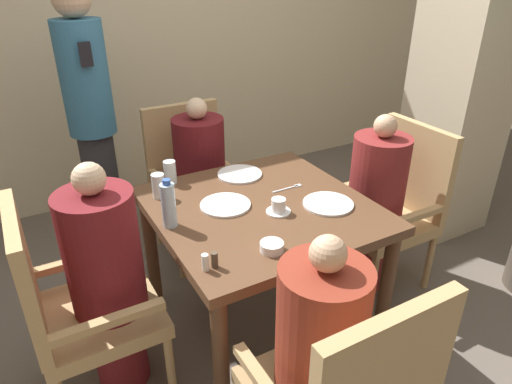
{
  "coord_description": "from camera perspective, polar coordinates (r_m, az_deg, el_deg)",
  "views": [
    {
      "loc": [
        -0.99,
        -1.7,
        1.84
      ],
      "look_at": [
        0.0,
        0.05,
        0.81
      ],
      "focal_mm": 32.0,
      "sensor_mm": 36.0,
      "label": 1
    }
  ],
  "objects": [
    {
      "name": "fork_beside_plate",
      "position": [
        2.42,
        4.29,
        0.55
      ],
      "size": [
        0.18,
        0.02,
        0.0
      ],
      "color": "silver",
      "rests_on": "dining_table"
    },
    {
      "name": "diner_in_near_chair",
      "position": [
        1.77,
        7.86,
        -19.99
      ],
      "size": [
        0.32,
        0.32,
        1.08
      ],
      "color": "maroon",
      "rests_on": "ground_plane"
    },
    {
      "name": "chair_right_side",
      "position": [
        2.87,
        16.77,
        -1.29
      ],
      "size": [
        0.52,
        0.52,
        1.0
      ],
      "color": "tan",
      "rests_on": "ground_plane"
    },
    {
      "name": "pepper_shaker",
      "position": [
        1.81,
        -5.21,
        -8.45
      ],
      "size": [
        0.03,
        0.03,
        0.07
      ],
      "color": "#4C3D2D",
      "rests_on": "dining_table"
    },
    {
      "name": "diner_in_left_chair",
      "position": [
        2.12,
        -18.03,
        -10.52
      ],
      "size": [
        0.32,
        0.32,
        1.15
      ],
      "color": "maroon",
      "rests_on": "ground_plane"
    },
    {
      "name": "diner_in_right_chair",
      "position": [
        2.76,
        14.65,
        -1.35
      ],
      "size": [
        0.32,
        0.32,
        1.1
      ],
      "color": "maroon",
      "rests_on": "ground_plane"
    },
    {
      "name": "standing_host",
      "position": [
        3.16,
        -19.93,
        9.05
      ],
      "size": [
        0.3,
        0.33,
        1.76
      ],
      "color": "#2D2D33",
      "rests_on": "ground_plane"
    },
    {
      "name": "plate_main_left",
      "position": [
        2.56,
        -2.05,
        2.24
      ],
      "size": [
        0.25,
        0.25,
        0.01
      ],
      "color": "white",
      "rests_on": "dining_table"
    },
    {
      "name": "plate_dessert_center",
      "position": [
        2.24,
        -3.85,
        -1.62
      ],
      "size": [
        0.25,
        0.25,
        0.01
      ],
      "color": "white",
      "rests_on": "dining_table"
    },
    {
      "name": "glass_tall_mid",
      "position": [
        2.35,
        -12.1,
        0.77
      ],
      "size": [
        0.07,
        0.07,
        0.13
      ],
      "color": "silver",
      "rests_on": "dining_table"
    },
    {
      "name": "chair_left_side",
      "position": [
        2.15,
        -21.77,
        -12.81
      ],
      "size": [
        0.52,
        0.52,
        1.0
      ],
      "color": "tan",
      "rests_on": "ground_plane"
    },
    {
      "name": "chair_far_side",
      "position": [
        3.1,
        -7.96,
        1.82
      ],
      "size": [
        0.52,
        0.52,
        1.0
      ],
      "color": "tan",
      "rests_on": "ground_plane"
    },
    {
      "name": "water_bottle",
      "position": [
        2.06,
        -10.87,
        -1.57
      ],
      "size": [
        0.07,
        0.07,
        0.23
      ],
      "color": "silver",
      "rests_on": "dining_table"
    },
    {
      "name": "dining_table",
      "position": [
        2.3,
        0.64,
        -3.94
      ],
      "size": [
        1.02,
        1.04,
        0.76
      ],
      "color": "brown",
      "rests_on": "ground_plane"
    },
    {
      "name": "bowl_small",
      "position": [
        1.9,
        1.98,
        -6.85
      ],
      "size": [
        0.1,
        0.1,
        0.04
      ],
      "color": "white",
      "rests_on": "dining_table"
    },
    {
      "name": "salt_shaker",
      "position": [
        1.79,
        -6.36,
        -8.74
      ],
      "size": [
        0.03,
        0.03,
        0.07
      ],
      "color": "white",
      "rests_on": "dining_table"
    },
    {
      "name": "ground_plane",
      "position": [
        2.7,
        0.56,
        -15.98
      ],
      "size": [
        16.0,
        16.0,
        0.0
      ],
      "primitive_type": "plane",
      "color": "#60564C"
    },
    {
      "name": "glass_tall_near",
      "position": [
        2.49,
        -10.69,
        2.45
      ],
      "size": [
        0.07,
        0.07,
        0.13
      ],
      "color": "silver",
      "rests_on": "dining_table"
    },
    {
      "name": "pillar_stone",
      "position": [
        3.46,
        25.22,
        16.53
      ],
      "size": [
        0.53,
        0.53,
        2.7
      ],
      "color": "beige",
      "rests_on": "ground_plane"
    },
    {
      "name": "plate_main_right",
      "position": [
        2.27,
        9.0,
        -1.47
      ],
      "size": [
        0.25,
        0.25,
        0.01
      ],
      "color": "white",
      "rests_on": "dining_table"
    },
    {
      "name": "wall_back",
      "position": [
        3.84,
        -15.14,
        19.66
      ],
      "size": [
        8.0,
        0.06,
        2.8
      ],
      "color": "beige",
      "rests_on": "ground_plane"
    },
    {
      "name": "teacup_with_saucer",
      "position": [
        2.17,
        2.83,
        -1.85
      ],
      "size": [
        0.12,
        0.12,
        0.07
      ],
      "color": "white",
      "rests_on": "dining_table"
    },
    {
      "name": "diner_in_far_chair",
      "position": [
        2.96,
        -6.9,
        1.46
      ],
      "size": [
        0.32,
        0.32,
        1.11
      ],
      "color": "#5B1419",
      "rests_on": "ground_plane"
    }
  ]
}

